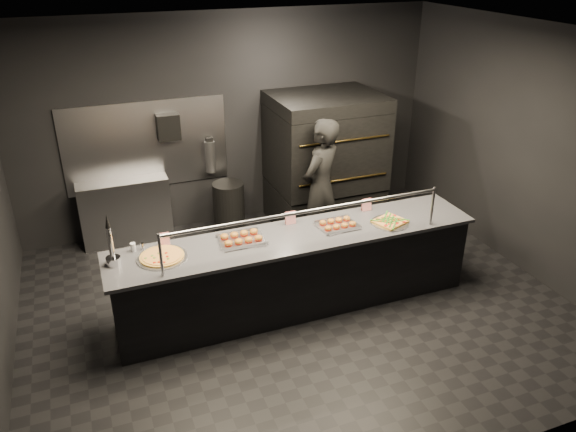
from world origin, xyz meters
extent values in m
plane|color=black|center=(0.00, 0.00, 0.00)|extent=(6.00, 6.00, 0.00)
plane|color=black|center=(0.00, 0.00, 3.00)|extent=(6.00, 6.00, 0.00)
cube|color=black|center=(0.00, 2.50, 1.50)|extent=(6.00, 0.04, 3.00)
cube|color=black|center=(0.00, -2.50, 1.50)|extent=(6.00, 0.04, 3.00)
cube|color=black|center=(3.00, 0.00, 1.50)|extent=(0.04, 5.00, 3.00)
cube|color=#99999E|center=(-1.20, 2.48, 1.30)|extent=(2.20, 0.02, 1.20)
cube|color=black|center=(0.00, 0.00, 0.44)|extent=(4.00, 0.70, 0.88)
cube|color=#3A3B40|center=(0.00, 0.00, 0.90)|extent=(4.10, 0.78, 0.04)
cylinder|color=#99999E|center=(-1.50, -0.30, 1.15)|extent=(0.03, 0.03, 0.45)
cylinder|color=#99999E|center=(1.50, -0.30, 1.15)|extent=(0.03, 0.03, 0.45)
cylinder|color=#99999E|center=(0.00, -0.30, 1.34)|extent=(3.00, 0.04, 0.04)
cube|color=black|center=(1.20, 1.90, 0.30)|extent=(1.50, 1.15, 0.60)
cube|color=black|center=(1.20, 1.90, 0.90)|extent=(1.50, 1.20, 0.55)
cube|color=black|center=(1.20, 1.90, 1.45)|extent=(1.50, 1.20, 0.55)
cube|color=black|center=(1.20, 1.90, 1.82)|extent=(1.50, 1.20, 0.18)
cylinder|color=gold|center=(1.20, 1.28, 0.90)|extent=(1.30, 0.02, 0.02)
cylinder|color=gold|center=(1.20, 1.28, 1.45)|extent=(1.30, 0.02, 0.02)
cube|color=#99999E|center=(-1.60, 2.32, 0.45)|extent=(1.20, 0.35, 0.90)
cube|color=black|center=(-0.90, 2.39, 1.55)|extent=(0.30, 0.20, 0.35)
cylinder|color=#B2B2B7|center=(-0.35, 2.40, 1.05)|extent=(0.14, 0.14, 0.45)
cube|color=black|center=(-0.35, 2.40, 1.30)|extent=(0.10, 0.06, 0.06)
cylinder|color=silver|center=(-1.92, 0.08, 0.96)|extent=(0.14, 0.14, 0.08)
cylinder|color=silver|center=(-1.92, 0.08, 1.14)|extent=(0.05, 0.05, 0.37)
cylinder|color=silver|center=(-1.92, 0.00, 1.31)|extent=(0.02, 0.10, 0.02)
cone|color=black|center=(-1.92, 0.08, 1.40)|extent=(0.05, 0.05, 0.14)
cylinder|color=silver|center=(-1.45, 0.03, 0.93)|extent=(0.51, 0.51, 0.01)
cylinder|color=gold|center=(-1.45, 0.03, 0.94)|extent=(0.45, 0.45, 0.02)
cylinder|color=gold|center=(-1.45, 0.03, 0.95)|extent=(0.39, 0.39, 0.01)
cube|color=silver|center=(-0.60, 0.09, 0.93)|extent=(0.53, 0.42, 0.02)
ellipsoid|color=#9F5E22|center=(-0.76, 0.01, 0.97)|extent=(0.09, 0.09, 0.06)
ellipsoid|color=#9F5E22|center=(-0.76, 0.17, 0.97)|extent=(0.09, 0.09, 0.06)
ellipsoid|color=#9F5E22|center=(-0.66, 0.01, 0.97)|extent=(0.09, 0.09, 0.06)
ellipsoid|color=#9F5E22|center=(-0.66, 0.17, 0.97)|extent=(0.09, 0.09, 0.06)
ellipsoid|color=#9F5E22|center=(-0.55, 0.01, 0.97)|extent=(0.09, 0.09, 0.06)
ellipsoid|color=#9F5E22|center=(-0.55, 0.17, 0.97)|extent=(0.09, 0.09, 0.06)
ellipsoid|color=#9F5E22|center=(-0.44, 0.01, 0.97)|extent=(0.09, 0.09, 0.06)
ellipsoid|color=#9F5E22|center=(-0.44, 0.17, 0.97)|extent=(0.09, 0.09, 0.06)
cube|color=silver|center=(0.50, 0.02, 0.93)|extent=(0.48, 0.39, 0.02)
ellipsoid|color=#9F5E22|center=(0.35, -0.05, 0.96)|extent=(0.08, 0.08, 0.05)
ellipsoid|color=#9F5E22|center=(0.35, 0.09, 0.96)|extent=(0.08, 0.08, 0.05)
ellipsoid|color=#9F5E22|center=(0.45, -0.05, 0.96)|extent=(0.08, 0.08, 0.05)
ellipsoid|color=#9F5E22|center=(0.45, 0.09, 0.96)|extent=(0.08, 0.08, 0.05)
ellipsoid|color=#9F5E22|center=(0.55, -0.05, 0.96)|extent=(0.08, 0.08, 0.05)
ellipsoid|color=#9F5E22|center=(0.55, 0.09, 0.96)|extent=(0.08, 0.08, 0.05)
ellipsoid|color=#9F5E22|center=(0.65, -0.05, 0.96)|extent=(0.08, 0.08, 0.05)
ellipsoid|color=#9F5E22|center=(0.65, 0.09, 0.96)|extent=(0.08, 0.08, 0.05)
cylinder|color=silver|center=(1.08, -0.12, 0.93)|extent=(0.42, 0.42, 0.01)
cube|color=gold|center=(1.08, -0.12, 0.94)|extent=(0.42, 0.39, 0.02)
cube|color=gold|center=(1.08, -0.12, 0.95)|extent=(0.39, 0.37, 0.01)
cube|color=#2F7822|center=(1.08, -0.12, 0.96)|extent=(0.37, 0.35, 0.01)
cylinder|color=silver|center=(-1.70, 0.28, 0.97)|extent=(0.06, 0.06, 0.09)
cylinder|color=silver|center=(-1.61, 0.28, 0.96)|extent=(0.04, 0.04, 0.07)
cube|color=white|center=(-1.38, 0.28, 1.00)|extent=(0.12, 0.04, 0.15)
cube|color=white|center=(0.03, 0.28, 1.00)|extent=(0.12, 0.04, 0.15)
cube|color=white|center=(1.00, 0.28, 1.00)|extent=(0.12, 0.04, 0.15)
cylinder|color=black|center=(-0.20, 2.08, 0.37)|extent=(0.45, 0.45, 0.74)
imported|color=black|center=(0.77, 1.09, 0.92)|extent=(0.80, 0.75, 1.84)
camera|label=1|loc=(-2.04, -4.98, 3.78)|focal=35.00mm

